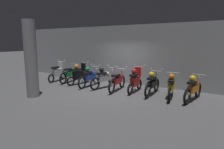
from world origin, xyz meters
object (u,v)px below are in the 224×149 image
at_px(motorbike_slot_4, 104,78).
at_px(motorbike_slot_9, 193,88).
at_px(motorbike_slot_3, 90,77).
at_px(support_pillar, 31,59).
at_px(motorbike_slot_7, 153,83).
at_px(motorbike_slot_2, 79,74).
at_px(motorbike_slot_5, 117,81).
at_px(motorbike_slot_6, 135,80).
at_px(motorbike_slot_8, 171,86).
at_px(motorbike_slot_0, 58,72).
at_px(motorbike_slot_1, 70,74).

xyz_separation_m(motorbike_slot_4, motorbike_slot_9, (4.30, 0.10, -0.00)).
relative_size(motorbike_slot_3, support_pillar, 0.59).
bearing_deg(motorbike_slot_7, motorbike_slot_2, -178.83).
relative_size(motorbike_slot_5, motorbike_slot_6, 1.16).
distance_m(motorbike_slot_2, support_pillar, 3.16).
relative_size(motorbike_slot_2, motorbike_slot_8, 0.86).
height_order(motorbike_slot_8, motorbike_slot_9, same).
distance_m(motorbike_slot_3, motorbike_slot_5, 1.72).
xyz_separation_m(motorbike_slot_9, support_pillar, (-6.07, -3.07, 1.12)).
bearing_deg(motorbike_slot_5, motorbike_slot_9, 3.41).
bearing_deg(motorbike_slot_0, support_pillar, -60.32).
bearing_deg(motorbike_slot_4, motorbike_slot_3, -171.39).
bearing_deg(motorbike_slot_9, motorbike_slot_4, -178.71).
relative_size(motorbike_slot_1, motorbike_slot_9, 1.00).
xyz_separation_m(motorbike_slot_6, motorbike_slot_8, (1.72, -0.09, -0.04)).
relative_size(motorbike_slot_2, motorbike_slot_6, 0.99).
xyz_separation_m(motorbike_slot_2, motorbike_slot_7, (4.30, 0.09, -0.04)).
distance_m(motorbike_slot_1, motorbike_slot_6, 4.31).
xyz_separation_m(motorbike_slot_5, motorbike_slot_9, (3.45, 0.21, 0.03)).
bearing_deg(motorbike_slot_1, motorbike_slot_4, -3.45).
relative_size(motorbike_slot_4, motorbike_slot_7, 0.99).
height_order(motorbike_slot_6, motorbike_slot_8, motorbike_slot_6).
bearing_deg(motorbike_slot_6, support_pillar, -138.66).
height_order(motorbike_slot_3, motorbike_slot_6, motorbike_slot_6).
xyz_separation_m(motorbike_slot_3, motorbike_slot_7, (3.44, 0.22, 0.00)).
relative_size(motorbike_slot_2, support_pillar, 0.51).
bearing_deg(motorbike_slot_7, motorbike_slot_3, -176.41).
height_order(motorbike_slot_1, motorbike_slot_8, motorbike_slot_8).
bearing_deg(motorbike_slot_5, motorbike_slot_2, 177.63).
xyz_separation_m(motorbike_slot_0, motorbike_slot_2, (1.73, 0.01, 0.04)).
relative_size(motorbike_slot_8, motorbike_slot_9, 1.00).
xyz_separation_m(motorbike_slot_8, motorbike_slot_9, (0.86, 0.09, 0.00)).
xyz_separation_m(motorbike_slot_0, motorbike_slot_3, (2.59, -0.12, 0.00)).
distance_m(motorbike_slot_0, motorbike_slot_3, 2.59).
xyz_separation_m(motorbike_slot_2, motorbike_slot_5, (2.57, -0.11, -0.08)).
bearing_deg(motorbike_slot_0, motorbike_slot_2, 0.37).
relative_size(motorbike_slot_2, motorbike_slot_5, 0.86).
xyz_separation_m(motorbike_slot_6, motorbike_slot_9, (2.58, 0.00, -0.04)).
height_order(motorbike_slot_1, motorbike_slot_3, motorbike_slot_3).
bearing_deg(motorbike_slot_8, motorbike_slot_7, 174.85).
relative_size(motorbike_slot_3, motorbike_slot_6, 1.16).
relative_size(motorbike_slot_0, motorbike_slot_6, 0.99).
relative_size(motorbike_slot_2, motorbike_slot_7, 0.86).
height_order(motorbike_slot_2, support_pillar, support_pillar).
xyz_separation_m(motorbike_slot_3, motorbike_slot_5, (1.72, 0.02, -0.04)).
height_order(motorbike_slot_2, motorbike_slot_5, motorbike_slot_2).
distance_m(motorbike_slot_1, motorbike_slot_7, 5.17).
bearing_deg(motorbike_slot_4, motorbike_slot_0, -179.78).
relative_size(motorbike_slot_5, motorbike_slot_9, 1.00).
bearing_deg(motorbike_slot_3, motorbike_slot_4, 8.61).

